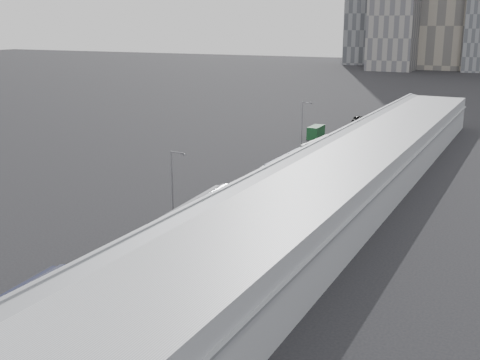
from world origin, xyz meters
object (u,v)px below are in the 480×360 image
Objects in this scene: bus_3 at (201,219)px; suv at (358,120)px; bus_2 at (123,268)px; street_lamp_far at (303,123)px; bus_4 at (261,187)px; bus_1 at (7,330)px; shipping_container at (316,132)px; street_lamp_near at (173,179)px; bus_6 at (325,151)px; bus_5 at (291,169)px.

suv is (-5.43, 82.56, -0.88)m from bus_3.
street_lamp_far is (-6.03, 61.18, 3.79)m from bus_2.
bus_4 is at bearing 86.04° from bus_3.
bus_1 is 89.05m from shipping_container.
shipping_container is (-8.43, 88.65, -0.46)m from bus_1.
bus_1 is at bearing -86.34° from bus_2.
bus_4 reaches higher than suv.
bus_2 is at bearing -92.63° from bus_3.
street_lamp_far is (0.46, 42.49, 0.56)m from street_lamp_near.
bus_4 is 0.90× the size of bus_6.
bus_5 reaches higher than bus_4.
bus_5 is at bearing -87.02° from bus_6.
bus_2 is at bearing -98.00° from suv.
bus_1 is 2.62× the size of shipping_container.
shipping_container is (-8.14, 44.67, -0.29)m from bus_4.
bus_6 is 20.83m from shipping_container.
bus_1 is at bearing -86.28° from bus_6.
bus_1 is at bearing -98.46° from suv.
bus_2 is 97.46m from suv.
bus_2 is at bearing -70.86° from street_lamp_near.
street_lamp_near is 56.89m from shipping_container.
bus_2 is 30.77m from bus_4.
bus_4 reaches higher than bus_2.
bus_1 is 1.13× the size of bus_2.
bus_2 is (0.10, 13.22, -0.19)m from bus_1.
street_lamp_near is at bearing -90.62° from street_lamp_far.
bus_2 is 2.32× the size of shipping_container.
street_lamp_far is (-5.66, 46.45, 3.58)m from bus_3.
bus_3 is 1.53× the size of street_lamp_far.
street_lamp_near reaches higher than suv.
suv is (-5.69, 40.90, -0.88)m from bus_6.
suv is (0.23, 36.11, -4.46)m from street_lamp_far.
bus_6 is 38.35m from street_lamp_near.
bus_6 is (-0.01, 69.61, 0.02)m from bus_1.
street_lamp_far reaches higher than bus_6.
bus_6 is at bearing 80.40° from street_lamp_near.
bus_6 is 1.74× the size of street_lamp_near.
bus_6 reaches higher than bus_1.
bus_3 is 1.00× the size of bus_6.
bus_6 is 2.32× the size of suv.
bus_2 is 0.98× the size of bus_4.
suv is (-5.80, 97.28, -0.67)m from bus_2.
street_lamp_near reaches higher than shipping_container.
bus_6 is (0.28, 25.62, 0.19)m from bus_4.
bus_3 reaches higher than bus_1.
street_lamp_far is 1.51× the size of suv.
bus_6 is (0.26, 41.66, 0.01)m from bus_3.
shipping_container is at bearing 99.95° from street_lamp_far.
bus_1 reaches higher than suv.
bus_2 reaches higher than suv.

